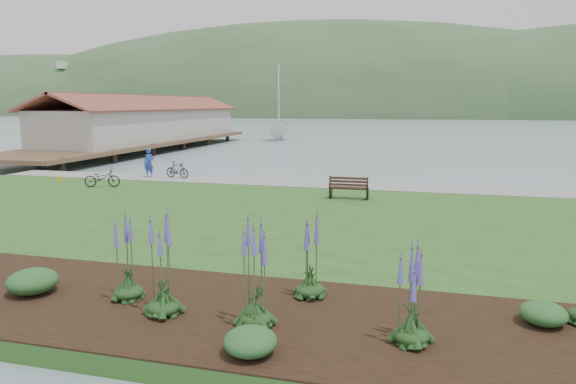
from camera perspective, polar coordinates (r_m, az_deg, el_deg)
name	(u,v)px	position (r m, az deg, el deg)	size (l,w,h in m)	color
ground	(247,219)	(20.57, -4.61, -3.02)	(600.00, 600.00, 0.00)	slate
lawn	(228,226)	(18.70, -6.66, -3.72)	(34.00, 20.00, 0.40)	#26521D
shoreline_path	(290,183)	(26.98, 0.23, 0.97)	(34.00, 2.20, 0.03)	gray
garden_bed	(226,312)	(10.66, -6.92, -13.05)	(24.00, 4.40, 0.04)	black
far_hillside	(464,117)	(189.43, 18.99, 7.87)	(580.00, 80.00, 38.00)	#30512E
pier_pavilion	(149,123)	(53.59, -15.24, 7.40)	(8.00, 36.00, 5.40)	#4C3826
park_bench	(349,187)	(22.69, 6.78, 0.52)	(1.70, 0.71, 1.05)	black
person	(149,160)	(30.26, -15.21, 3.41)	(0.70, 0.48, 1.94)	#223C9D
bicycle_a	(102,178)	(27.46, -19.96, 1.47)	(1.76, 0.61, 0.92)	black
bicycle_b	(177,170)	(29.55, -12.21, 2.40)	(1.55, 0.45, 0.93)	black
sailboat	(279,140)	(65.18, -1.02, 5.77)	(11.26, 11.47, 29.69)	silver
pannier	(59,179)	(30.26, -24.06, 1.33)	(0.17, 0.27, 0.29)	gold
echium_0	(162,268)	(10.34, -13.84, -8.22)	(0.62, 0.62, 2.34)	#143613
echium_1	(310,263)	(11.03, 2.45, -7.85)	(0.62, 0.62, 2.04)	#143613
echium_2	(413,302)	(9.21, 13.68, -11.79)	(0.62, 0.62, 1.81)	#143613
echium_4	(127,261)	(11.40, -17.46, -7.31)	(0.62, 0.62, 2.22)	#143613
echium_5	(255,273)	(9.56, -3.66, -9.02)	(0.62, 0.62, 2.37)	#143613
shrub_0	(33,281)	(12.69, -26.51, -8.87)	(1.07, 1.07, 0.54)	#1E4C21
shrub_1	(250,341)	(8.85, -4.20, -16.23)	(0.90, 0.90, 0.45)	#1E4C21
shrub_2	(544,313)	(11.01, 26.53, -11.98)	(0.86, 0.86, 0.43)	#1E4C21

